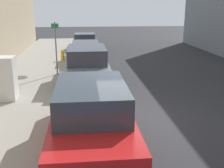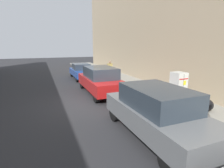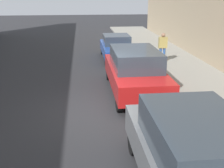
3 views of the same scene
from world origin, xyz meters
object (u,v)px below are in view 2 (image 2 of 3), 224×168
(parked_suv_gray, at_px, (157,111))
(discarded_refrigerator, at_px, (178,88))
(pedestrian_walking_far, at_px, (110,68))
(parked_suv_red, at_px, (100,80))
(trash_bag, at_px, (207,105))
(parked_hatchback_blue, at_px, (82,71))

(parked_suv_gray, bearing_deg, discarded_refrigerator, -142.83)
(discarded_refrigerator, xyz_separation_m, parked_suv_gray, (3.04, 2.30, -0.05))
(pedestrian_walking_far, xyz_separation_m, parked_suv_red, (2.34, 4.27, -0.15))
(discarded_refrigerator, relative_size, trash_bag, 2.98)
(trash_bag, xyz_separation_m, pedestrian_walking_far, (1.13, -9.61, 0.63))
(trash_bag, height_order, parked_hatchback_blue, parked_hatchback_blue)
(discarded_refrigerator, relative_size, parked_hatchback_blue, 0.39)
(discarded_refrigerator, height_order, parked_hatchback_blue, discarded_refrigerator)
(pedestrian_walking_far, bearing_deg, discarded_refrigerator, -25.37)
(parked_suv_red, bearing_deg, parked_hatchback_blue, -90.00)
(trash_bag, relative_size, pedestrian_walking_far, 0.35)
(parked_hatchback_blue, distance_m, parked_suv_red, 5.81)
(discarded_refrigerator, height_order, parked_suv_red, discarded_refrigerator)
(discarded_refrigerator, distance_m, parked_suv_gray, 3.81)
(parked_hatchback_blue, height_order, parked_suv_red, parked_suv_red)
(trash_bag, bearing_deg, parked_suv_red, -56.95)
(trash_bag, relative_size, parked_suv_red, 0.11)
(discarded_refrigerator, xyz_separation_m, parked_hatchback_blue, (3.04, -9.66, -0.25))
(discarded_refrigerator, relative_size, pedestrian_walking_far, 1.03)
(pedestrian_walking_far, xyz_separation_m, parked_hatchback_blue, (2.34, -1.54, -0.34))
(discarded_refrigerator, distance_m, parked_hatchback_blue, 10.13)
(trash_bag, xyz_separation_m, parked_suv_red, (3.47, -5.34, 0.49))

